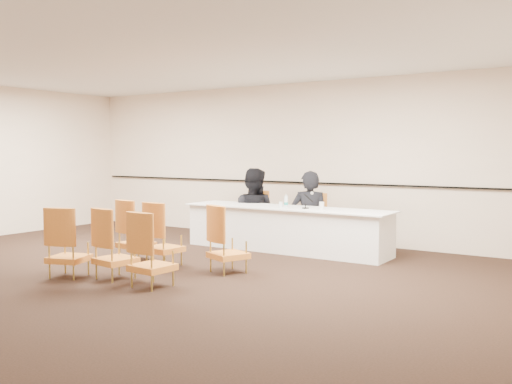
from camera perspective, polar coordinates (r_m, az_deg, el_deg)
floor at (r=8.10m, az=-11.34°, el=-8.04°), size 10.00×10.00×0.00m
ceiling at (r=8.03m, az=-11.64°, el=13.39°), size 10.00×10.00×0.00m
wall_back at (r=11.12m, az=3.26°, el=3.08°), size 10.00×0.04×3.00m
wall_rail at (r=11.10m, az=3.15°, el=1.01°), size 9.80×0.04×0.03m
panel_table at (r=9.74m, az=3.01°, el=-3.71°), size 3.73×0.88×0.75m
panelist_main at (r=10.13m, az=5.39°, el=-3.05°), size 0.78×0.64×1.84m
panelist_main_chair at (r=10.13m, az=5.39°, el=-2.84°), size 0.50×0.50×0.95m
panelist_second at (r=10.74m, az=-0.32°, el=-2.66°), size 1.07×0.92×1.90m
panelist_second_chair at (r=10.74m, az=-0.32°, el=-2.43°), size 0.50×0.50×0.95m
papers at (r=9.35m, az=5.95°, el=-1.73°), size 0.31×0.23×0.00m
microphone at (r=9.42m, az=4.97°, el=-0.82°), size 0.16×0.22×0.28m
water_bottle at (r=9.67m, az=3.02°, el=-0.89°), size 0.08×0.08×0.22m
drinking_glass at (r=9.60m, az=2.49°, el=-1.27°), size 0.08×0.08×0.10m
coffee_cup at (r=9.26m, az=6.58°, el=-1.39°), size 0.09×0.09×0.13m
aud_chair_front_left at (r=9.03m, az=-11.92°, el=-3.74°), size 0.56×0.56×0.95m
aud_chair_front_mid at (r=8.54m, az=-9.20°, el=-4.15°), size 0.53×0.53×0.95m
aud_chair_front_right at (r=7.95m, az=-2.79°, el=-4.71°), size 0.65×0.65×0.95m
aud_chair_back_left at (r=8.09m, az=-18.22°, el=-4.75°), size 0.63×0.63×0.95m
aud_chair_back_mid at (r=7.79m, az=-13.89°, el=-5.00°), size 0.56×0.56×0.95m
aud_chair_back_right at (r=7.23m, az=-10.34°, el=-5.65°), size 0.53×0.53×0.95m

